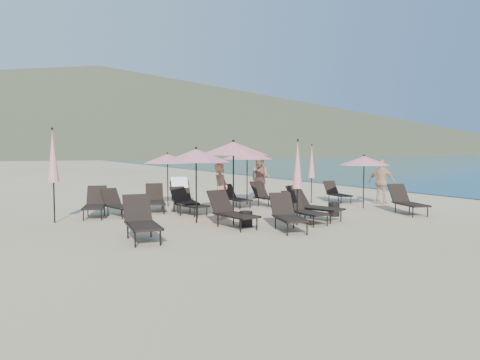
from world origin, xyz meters
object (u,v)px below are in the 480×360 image
lounger_9 (235,197)px  side_table_0 (246,219)px  lounger_4 (313,204)px  beachgoer_c (382,182)px  umbrella_open_0 (196,156)px  umbrella_open_2 (364,161)px  lounger_11 (337,193)px  beachgoer_a (221,191)px  lounger_12 (95,203)px  umbrella_closed_1 (312,162)px  umbrella_closed_2 (53,157)px  umbrella_open_3 (167,159)px  beachgoer_b (260,178)px  lounger_2 (288,214)px  lounger_0 (141,220)px  lounger_10 (268,195)px  umbrella_open_4 (247,154)px  umbrella_closed_0 (298,165)px  umbrella_open_1 (233,148)px  lounger_7 (183,196)px  lounger_5 (407,201)px  side_table_1 (334,209)px  lounger_6 (118,204)px  lounger_13 (155,199)px  lounger_1 (231,211)px  lounger_3 (304,209)px  lounger_8 (188,202)px

lounger_9 → side_table_0: bearing=-120.0°
lounger_4 → beachgoer_c: beachgoer_c is taller
umbrella_open_0 → umbrella_open_2: (6.81, 0.10, -0.25)m
lounger_11 → beachgoer_a: (-6.26, -1.77, 0.49)m
lounger_12 → umbrella_closed_1: umbrella_closed_1 is taller
umbrella_closed_2 → umbrella_closed_1: bearing=1.3°
lounger_9 → umbrella_open_3: size_ratio=0.73×
lounger_4 → beachgoer_b: 5.91m
lounger_2 → umbrella_open_2: bearing=42.0°
lounger_4 → umbrella_closed_2: bearing=138.6°
lounger_9 → lounger_0: bearing=-144.3°
umbrella_open_2 → beachgoer_b: umbrella_open_2 is taller
beachgoer_b → lounger_10: bearing=-57.8°
umbrella_open_4 → side_table_0: 5.55m
lounger_2 → umbrella_closed_0: 1.58m
lounger_10 → umbrella_open_4: size_ratio=0.77×
umbrella_open_4 → umbrella_open_1: bearing=-127.7°
lounger_4 → lounger_2: bearing=-163.2°
lounger_7 → lounger_12: lounger_7 is taller
umbrella_closed_1 → beachgoer_b: size_ratio=1.27×
umbrella_closed_1 → side_table_0: 6.43m
lounger_5 → umbrella_open_0: bearing=-176.4°
beachgoer_c → umbrella_open_2: bearing=83.5°
lounger_2 → side_table_1: lounger_2 is taller
lounger_0 → umbrella_closed_0: bearing=6.3°
lounger_9 → umbrella_open_2: size_ratio=0.75×
lounger_11 → beachgoer_b: size_ratio=0.81×
lounger_10 → umbrella_open_0: 4.79m
lounger_11 → beachgoer_b: bearing=141.8°
lounger_9 → umbrella_closed_2: bearing=179.7°
umbrella_open_0 → umbrella_open_3: bearing=81.3°
umbrella_open_1 → beachgoer_c: 6.93m
lounger_6 → umbrella_closed_2: umbrella_closed_2 is taller
lounger_13 → umbrella_open_3: bearing=67.4°
lounger_1 → lounger_9: lounger_1 is taller
lounger_4 → umbrella_open_4: umbrella_open_4 is taller
umbrella_open_0 → umbrella_closed_1: bearing=21.0°
lounger_3 → umbrella_closed_0: umbrella_closed_0 is taller
lounger_5 → beachgoer_b: (-2.05, 6.22, 0.49)m
side_table_0 → lounger_6: bearing=125.1°
lounger_1 → lounger_11: (6.70, 3.28, -0.08)m
lounger_0 → lounger_12: size_ratio=1.06×
lounger_1 → beachgoer_b: bearing=44.3°
lounger_8 → lounger_5: bearing=-38.7°
lounger_1 → lounger_4: size_ratio=0.94×
lounger_12 → lounger_3: bearing=-22.1°
lounger_0 → umbrella_open_2: (9.01, 1.78, 1.28)m
lounger_9 → beachgoer_a: bearing=-132.6°
lounger_6 → lounger_3: bearing=-56.1°
lounger_5 → umbrella_closed_2: (-10.76, 3.83, 1.53)m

